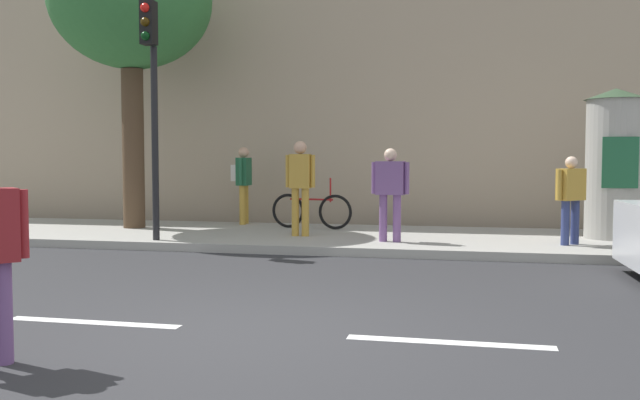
{
  "coord_description": "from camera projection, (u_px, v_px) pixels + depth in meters",
  "views": [
    {
      "loc": [
        1.9,
        -6.04,
        1.6
      ],
      "look_at": [
        0.12,
        2.0,
        1.11
      ],
      "focal_mm": 38.85,
      "sensor_mm": 36.0,
      "label": 1
    }
  ],
  "objects": [
    {
      "name": "ground_plane",
      "position": [
        261.0,
        332.0,
        6.4
      ],
      "size": [
        80.0,
        80.0,
        0.0
      ],
      "primitive_type": "plane",
      "color": "#2B2B2D"
    },
    {
      "name": "sidewalk_curb",
      "position": [
        371.0,
        239.0,
        13.21
      ],
      "size": [
        36.0,
        4.0,
        0.15
      ],
      "primitive_type": "cube",
      "color": "#9E9B93",
      "rests_on": "ground_plane"
    },
    {
      "name": "lane_markings",
      "position": [
        261.0,
        332.0,
        6.4
      ],
      "size": [
        25.8,
        0.16,
        0.01
      ],
      "color": "silver",
      "rests_on": "ground_plane"
    },
    {
      "name": "building_backdrop",
      "position": [
        399.0,
        40.0,
        17.81
      ],
      "size": [
        36.0,
        5.0,
        9.34
      ],
      "primitive_type": "cube",
      "color": "tan",
      "rests_on": "ground_plane"
    },
    {
      "name": "traffic_light",
      "position": [
        151.0,
        81.0,
        12.11
      ],
      "size": [
        0.24,
        0.45,
        4.18
      ],
      "color": "black",
      "rests_on": "sidewalk_curb"
    },
    {
      "name": "poster_column",
      "position": [
        614.0,
        163.0,
        12.57
      ],
      "size": [
        1.1,
        1.1,
        2.72
      ],
      "color": "#9E9B93",
      "rests_on": "sidewalk_curb"
    },
    {
      "name": "street_tree",
      "position": [
        131.0,
        3.0,
        14.33
      ],
      "size": [
        3.35,
        3.35,
        6.17
      ],
      "color": "#4C3826",
      "rests_on": "sidewalk_curb"
    },
    {
      "name": "pedestrian_with_backpack",
      "position": [
        243.0,
        178.0,
        15.33
      ],
      "size": [
        0.4,
        0.64,
        1.71
      ],
      "color": "#B78C33",
      "rests_on": "sidewalk_curb"
    },
    {
      "name": "pedestrian_with_bag",
      "position": [
        390.0,
        186.0,
        12.09
      ],
      "size": [
        0.67,
        0.41,
        1.63
      ],
      "color": "#724C84",
      "rests_on": "sidewalk_curb"
    },
    {
      "name": "pedestrian_tallest",
      "position": [
        571.0,
        193.0,
        11.64
      ],
      "size": [
        0.52,
        0.51,
        1.49
      ],
      "color": "navy",
      "rests_on": "sidewalk_curb"
    },
    {
      "name": "pedestrian_in_light_jacket",
      "position": [
        300.0,
        181.0,
        12.95
      ],
      "size": [
        0.56,
        0.25,
        1.78
      ],
      "color": "#B78C33",
      "rests_on": "sidewalk_curb"
    },
    {
      "name": "bicycle_upright",
      "position": [
        311.0,
        210.0,
        14.38
      ],
      "size": [
        1.76,
        0.29,
        1.09
      ],
      "color": "black",
      "rests_on": "sidewalk_curb"
    }
  ]
}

